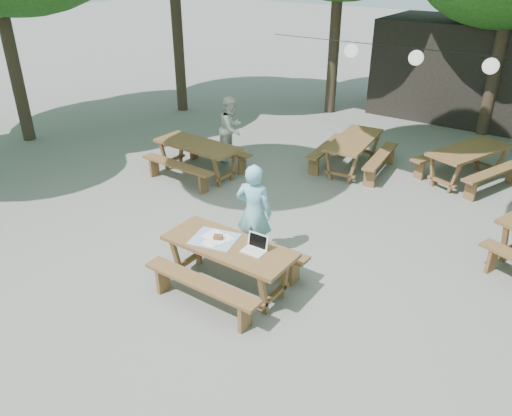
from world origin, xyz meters
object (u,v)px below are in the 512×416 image
object	(u,v)px
woman	(254,212)
second_person	(231,128)
main_picnic_table	(229,265)
picnic_table_nw	(198,159)

from	to	relation	value
woman	second_person	world-z (taller)	woman
woman	second_person	distance (m)	4.42
woman	second_person	size ratio (longest dim) A/B	1.06
main_picnic_table	woman	distance (m)	1.04
main_picnic_table	second_person	size ratio (longest dim) A/B	1.29
main_picnic_table	picnic_table_nw	size ratio (longest dim) A/B	0.99
second_person	picnic_table_nw	bearing A→B (deg)	172.34
woman	second_person	bearing A→B (deg)	-63.26
picnic_table_nw	woman	size ratio (longest dim) A/B	1.23
main_picnic_table	picnic_table_nw	distance (m)	4.37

